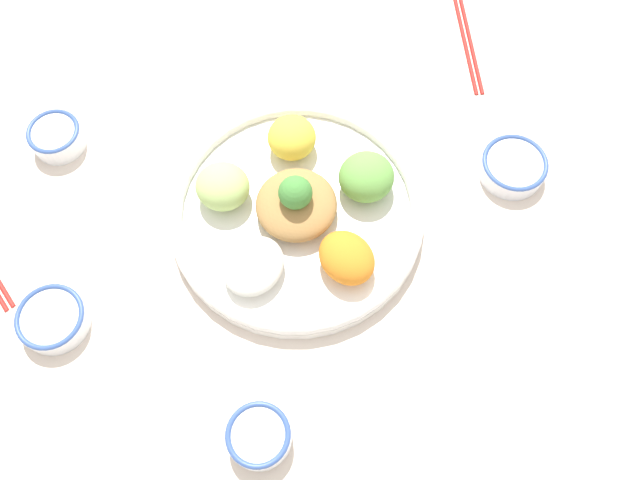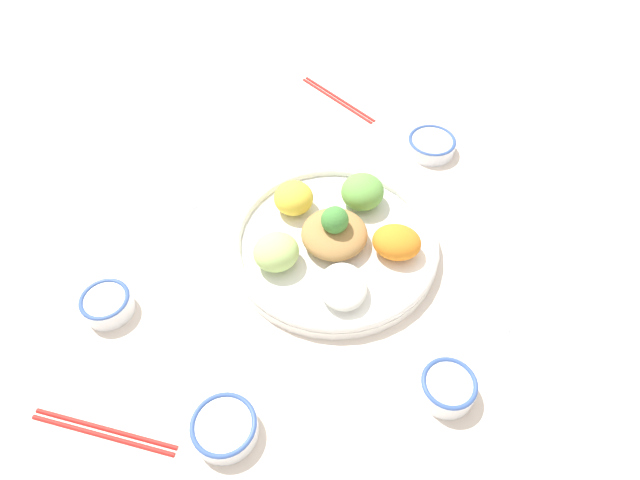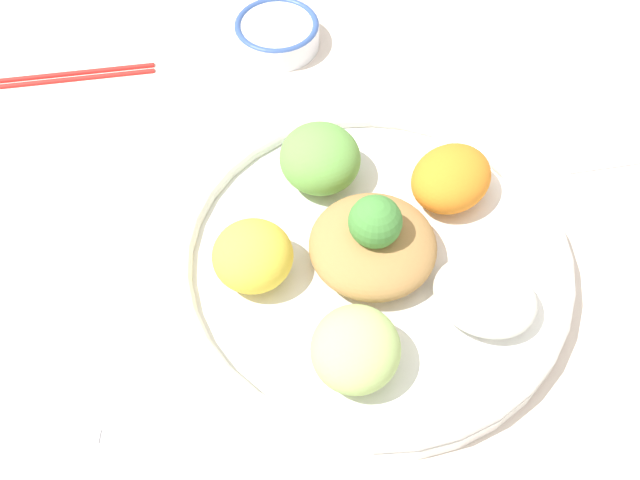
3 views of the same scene
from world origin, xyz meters
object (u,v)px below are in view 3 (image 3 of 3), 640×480
at_px(salad_platter, 371,255).
at_px(rice_bowl_blue, 277,32).
at_px(chopsticks_pair_far, 55,76).
at_px(serving_spoon_main, 93,436).

bearing_deg(salad_platter, rice_bowl_blue, -59.79).
distance_m(chopsticks_pair_far, serving_spoon_main, 0.45).
xyz_separation_m(salad_platter, serving_spoon_main, (0.19, 0.22, -0.02)).
xyz_separation_m(salad_platter, rice_bowl_blue, (0.17, -0.29, -0.01)).
bearing_deg(serving_spoon_main, rice_bowl_blue, -103.23).
height_order(rice_bowl_blue, chopsticks_pair_far, rice_bowl_blue).
distance_m(rice_bowl_blue, chopsticks_pair_far, 0.27).
bearing_deg(chopsticks_pair_far, rice_bowl_blue, -175.76).
xyz_separation_m(chopsticks_pair_far, serving_spoon_main, (-0.22, 0.39, -0.00)).
relative_size(salad_platter, chopsticks_pair_far, 1.73).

